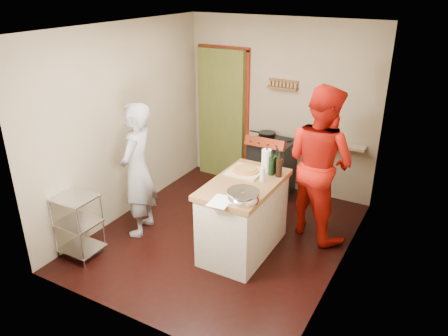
{
  "coord_description": "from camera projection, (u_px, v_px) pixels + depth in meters",
  "views": [
    {
      "loc": [
        2.39,
        -4.23,
        3.1
      ],
      "look_at": [
        0.02,
        0.0,
        0.97
      ],
      "focal_mm": 35.0,
      "sensor_mm": 36.0,
      "label": 1
    }
  ],
  "objects": [
    {
      "name": "person_red",
      "position": [
        320.0,
        163.0,
        5.4
      ],
      "size": [
        1.18,
        1.08,
        1.96
      ],
      "primitive_type": "imported",
      "rotation": [
        0.0,
        0.0,
        2.7
      ],
      "color": "red",
      "rests_on": "ground"
    },
    {
      "name": "ceiling",
      "position": [
        222.0,
        26.0,
        4.64
      ],
      "size": [
        3.0,
        3.5,
        0.02
      ],
      "primitive_type": "cube",
      "color": "white",
      "rests_on": "back_wall"
    },
    {
      "name": "back_wall",
      "position": [
        242.0,
        111.0,
        6.95
      ],
      "size": [
        3.0,
        0.44,
        2.6
      ],
      "color": "tan",
      "rests_on": "ground"
    },
    {
      "name": "right_wall",
      "position": [
        349.0,
        166.0,
        4.5
      ],
      "size": [
        0.04,
        3.5,
        2.6
      ],
      "primitive_type": "cube",
      "color": "tan",
      "rests_on": "ground"
    },
    {
      "name": "floor",
      "position": [
        223.0,
        235.0,
        5.69
      ],
      "size": [
        3.5,
        3.5,
        0.0
      ],
      "primitive_type": "plane",
      "color": "black",
      "rests_on": "ground"
    },
    {
      "name": "island",
      "position": [
        244.0,
        215.0,
        5.21
      ],
      "size": [
        0.73,
        1.33,
        1.23
      ],
      "color": "beige",
      "rests_on": "ground"
    },
    {
      "name": "left_wall",
      "position": [
        125.0,
        123.0,
        5.84
      ],
      "size": [
        0.04,
        3.5,
        2.6
      ],
      "primitive_type": "cube",
      "color": "tan",
      "rests_on": "ground"
    },
    {
      "name": "stove",
      "position": [
        271.0,
        167.0,
        6.63
      ],
      "size": [
        0.6,
        0.63,
        1.0
      ],
      "color": "black",
      "rests_on": "ground"
    },
    {
      "name": "person_stripe",
      "position": [
        137.0,
        171.0,
        5.46
      ],
      "size": [
        0.57,
        0.72,
        1.74
      ],
      "primitive_type": "imported",
      "rotation": [
        0.0,
        0.0,
        -1.3
      ],
      "color": "#B3B2B7",
      "rests_on": "ground"
    },
    {
      "name": "wire_shelving",
      "position": [
        78.0,
        223.0,
        5.13
      ],
      "size": [
        0.48,
        0.4,
        0.8
      ],
      "color": "silver",
      "rests_on": "ground"
    }
  ]
}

